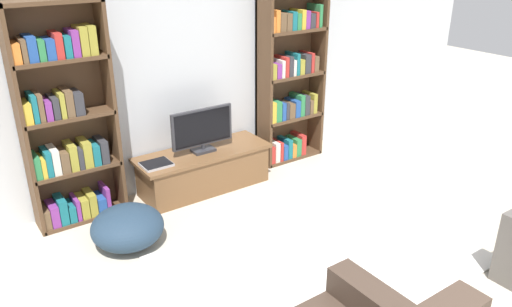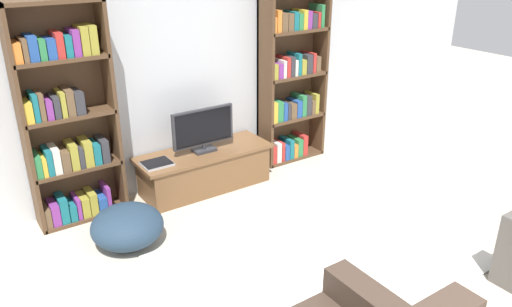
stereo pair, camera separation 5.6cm
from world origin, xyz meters
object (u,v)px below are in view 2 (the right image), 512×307
at_px(bookshelf_left, 66,122).
at_px(tv_stand, 205,169).
at_px(beanbag_ottoman, 127,226).
at_px(bookshelf_right, 290,80).
at_px(television, 203,129).
at_px(laptop, 157,164).

relative_size(bookshelf_left, tv_stand, 1.42).
relative_size(bookshelf_left, beanbag_ottoman, 3.23).
bearing_deg(bookshelf_right, beanbag_ottoman, -162.74).
height_order(television, laptop, television).
xyz_separation_m(tv_stand, laptop, (-0.56, -0.05, 0.23)).
relative_size(laptop, beanbag_ottoman, 0.45).
distance_m(tv_stand, laptop, 0.61).
distance_m(bookshelf_left, beanbag_ottoman, 1.12).
distance_m(bookshelf_left, laptop, 0.95).
height_order(bookshelf_left, bookshelf_right, same).
distance_m(television, beanbag_ottoman, 1.35).
relative_size(bookshelf_left, laptop, 7.12).
xyz_separation_m(bookshelf_right, tv_stand, (-1.28, -0.15, -0.77)).
height_order(bookshelf_left, tv_stand, bookshelf_left).
height_order(bookshelf_left, beanbag_ottoman, bookshelf_left).
xyz_separation_m(bookshelf_left, laptop, (0.76, -0.21, -0.54)).
height_order(bookshelf_right, beanbag_ottoman, bookshelf_right).
bearing_deg(bookshelf_left, tv_stand, -6.72).
distance_m(tv_stand, television, 0.47).
bearing_deg(bookshelf_right, tv_stand, -173.07).
bearing_deg(bookshelf_left, beanbag_ottoman, -73.82).
bearing_deg(tv_stand, bookshelf_right, 6.93).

